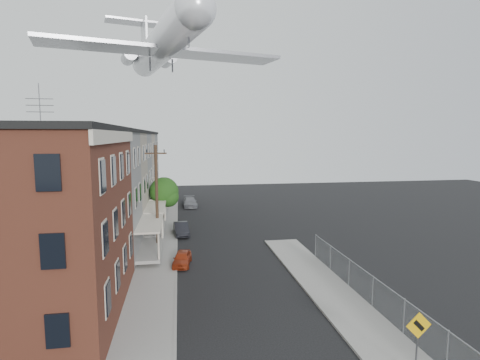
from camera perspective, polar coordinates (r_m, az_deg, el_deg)
The scene contains 18 objects.
sidewalk_left at distance 39.06m, azimuth -11.76°, elevation -7.75°, with size 3.00×62.00×0.12m, color gray.
sidewalk_right at distance 23.89m, azimuth 14.96°, elevation -17.42°, with size 3.00×26.00×0.12m, color gray.
curb_left at distance 39.02m, azimuth -9.61°, elevation -7.70°, with size 0.15×62.00×0.14m, color gray.
curb_right at distance 23.36m, azimuth 11.55°, elevation -17.87°, with size 0.15×26.00×0.14m, color gray.
corner_building at distance 22.85m, azimuth -30.51°, elevation -5.78°, with size 10.31×12.30×12.15m.
row_house_a at distance 31.74m, azimuth -24.30°, elevation -2.22°, with size 11.98×7.00×10.30m.
row_house_b at distance 38.47m, azimuth -21.63°, elevation -0.62°, with size 11.98×7.00×10.30m.
row_house_c at distance 45.29m, azimuth -19.76°, elevation 0.51°, with size 11.98×7.00×10.30m.
row_house_d at distance 52.16m, azimuth -18.39°, elevation 1.33°, with size 11.98×7.00×10.30m.
row_house_e at distance 59.06m, azimuth -17.33°, elevation 1.97°, with size 11.98×7.00×10.30m.
chainlink_fence at distance 23.34m, azimuth 19.57°, elevation -15.69°, with size 0.06×18.06×1.90m.
warning_sign at distance 17.65m, azimuth 25.48°, elevation -20.41°, with size 1.10×0.11×2.80m.
utility_pole at distance 32.25m, azimuth -12.57°, elevation -2.46°, with size 1.80×0.26×9.00m.
street_tree at distance 42.22m, azimuth -11.34°, elevation -1.95°, with size 3.22×3.20×5.20m.
car_near at distance 29.23m, azimuth -8.81°, elevation -11.72°, with size 1.25×3.11×1.06m, color #9A2F13.
car_mid at distance 37.64m, azimuth -8.94°, elevation -7.36°, with size 1.32×3.77×1.24m, color black.
car_far at distance 52.12m, azimuth -7.62°, elevation -3.35°, with size 1.82×4.49×1.30m, color slate.
airplane at distance 40.53m, azimuth -11.87°, elevation 19.45°, with size 23.01×26.30×7.57m.
Camera 1 is at (-3.71, -13.79, 9.76)m, focal length 28.00 mm.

